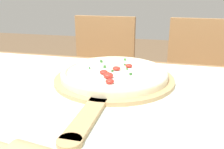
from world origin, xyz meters
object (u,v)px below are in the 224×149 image
at_px(pizza, 114,73).
at_px(chair_left, 101,79).
at_px(chair_right, 199,88).
at_px(pizza_peel, 113,81).

distance_m(pizza, chair_left, 0.72).
distance_m(chair_left, chair_right, 0.58).
distance_m(pizza, chair_right, 0.76).
bearing_deg(pizza, chair_right, 61.06).
xyz_separation_m(chair_left, chair_right, (0.58, -0.00, 0.00)).
xyz_separation_m(pizza_peel, pizza, (0.00, 0.02, 0.02)).
bearing_deg(pizza_peel, pizza, 89.94).
height_order(pizza_peel, pizza, pizza).
distance_m(pizza_peel, pizza, 0.03).
relative_size(pizza, chair_right, 0.38).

